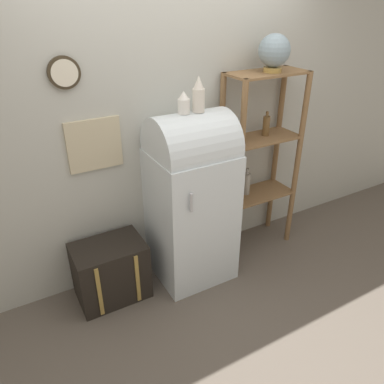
{
  "coord_description": "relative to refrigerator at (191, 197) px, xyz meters",
  "views": [
    {
      "loc": [
        -1.32,
        -2.09,
        2.25
      ],
      "look_at": [
        0.01,
        0.26,
        0.81
      ],
      "focal_mm": 35.0,
      "sensor_mm": 36.0,
      "label": 1
    }
  ],
  "objects": [
    {
      "name": "refrigerator",
      "position": [
        0.0,
        0.0,
        0.0
      ],
      "size": [
        0.63,
        0.61,
        1.47
      ],
      "color": "silver",
      "rests_on": "ground_plane"
    },
    {
      "name": "shelf_unit",
      "position": [
        0.75,
        0.1,
        0.18
      ],
      "size": [
        0.71,
        0.35,
        1.68
      ],
      "color": "olive",
      "rests_on": "ground_plane"
    },
    {
      "name": "wall_back",
      "position": [
        -0.0,
        0.31,
        0.58
      ],
      "size": [
        7.0,
        0.09,
        2.7
      ],
      "color": "#B7B7AD",
      "rests_on": "ground_plane"
    },
    {
      "name": "ground_plane",
      "position": [
        0.0,
        -0.26,
        -0.77
      ],
      "size": [
        12.0,
        12.0,
        0.0
      ],
      "primitive_type": "plane",
      "color": "#60564C"
    },
    {
      "name": "globe",
      "position": [
        0.79,
        0.06,
        1.07
      ],
      "size": [
        0.25,
        0.25,
        0.29
      ],
      "color": "#AD8942",
      "rests_on": "shelf_unit"
    },
    {
      "name": "vase_center",
      "position": [
        0.06,
        -0.01,
        0.83
      ],
      "size": [
        0.09,
        0.09,
        0.26
      ],
      "color": "silver",
      "rests_on": "refrigerator"
    },
    {
      "name": "suitcase_trunk",
      "position": [
        -0.72,
        0.05,
        -0.52
      ],
      "size": [
        0.56,
        0.4,
        0.5
      ],
      "color": "black",
      "rests_on": "ground_plane"
    },
    {
      "name": "vase_left",
      "position": [
        -0.06,
        0.0,
        0.78
      ],
      "size": [
        0.09,
        0.09,
        0.16
      ],
      "color": "white",
      "rests_on": "refrigerator"
    }
  ]
}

